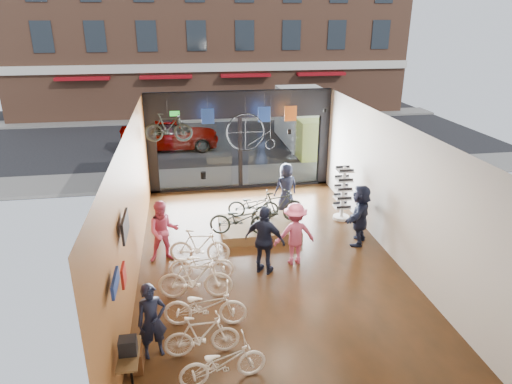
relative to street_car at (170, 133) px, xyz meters
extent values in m
cube|color=black|center=(2.81, -12.00, -0.85)|extent=(7.00, 12.00, 0.04)
cube|color=black|center=(2.81, -12.00, 2.99)|extent=(7.00, 12.00, 0.04)
cube|color=#97612F|center=(-0.71, -12.00, 1.07)|extent=(0.04, 12.00, 3.80)
cube|color=beige|center=(6.33, -12.00, 1.07)|extent=(0.04, 12.00, 3.80)
cube|color=beige|center=(2.81, -18.02, 1.07)|extent=(7.00, 0.04, 3.80)
cube|color=#198C26|center=(0.41, -6.12, 2.22)|extent=(0.35, 0.06, 0.18)
cube|color=black|center=(2.81, 3.00, -0.84)|extent=(30.00, 18.00, 0.02)
cube|color=slate|center=(2.81, -4.80, -0.77)|extent=(30.00, 2.40, 0.12)
cube|color=slate|center=(2.81, 7.00, -0.77)|extent=(30.00, 2.00, 0.12)
cube|color=brown|center=(2.81, 9.50, 6.17)|extent=(26.00, 5.00, 14.00)
imported|color=gray|center=(0.00, 0.00, 0.00)|extent=(4.85, 1.95, 1.65)
imported|color=#F3E2CE|center=(1.17, -16.18, -0.39)|extent=(1.71, 0.81, 0.86)
imported|color=#F3E2CE|center=(0.83, -15.39, -0.37)|extent=(1.52, 0.46, 0.91)
imported|color=#F3E2CE|center=(0.95, -14.45, -0.35)|extent=(1.89, 0.87, 0.96)
imported|color=#F3E2CE|center=(0.77, -13.39, -0.29)|extent=(1.83, 0.71, 1.07)
imported|color=#F3E2CE|center=(0.97, -12.54, -0.39)|extent=(1.71, 0.79, 0.87)
imported|color=#F3E2CE|center=(0.95, -11.70, -0.33)|extent=(1.71, 0.74, 1.00)
cube|color=#513C25|center=(2.85, -10.10, -0.68)|extent=(2.40, 1.80, 0.30)
imported|color=black|center=(2.21, -10.73, -0.04)|extent=(1.92, 0.97, 0.96)
imported|color=black|center=(3.44, -10.17, 0.01)|extent=(1.84, 0.95, 1.07)
imported|color=black|center=(2.77, -9.58, -0.10)|extent=(1.70, 0.86, 0.85)
imported|color=#161C33|center=(-0.12, -15.24, -0.02)|extent=(0.68, 0.55, 1.61)
imported|color=#CC4C72|center=(0.00, -11.40, 0.05)|extent=(0.92, 0.76, 1.75)
imported|color=#161C33|center=(2.62, -12.48, 0.11)|extent=(1.18, 0.98, 1.88)
imported|color=#CC4C72|center=(3.51, -12.12, 0.05)|extent=(1.19, 0.74, 1.76)
imported|color=#161C33|center=(4.08, -8.51, 0.02)|extent=(0.93, 0.72, 1.70)
imported|color=#161C33|center=(5.68, -11.28, 0.10)|extent=(1.38, 1.73, 1.84)
imported|color=black|center=(0.21, -7.80, 2.10)|extent=(1.61, 0.58, 0.95)
cube|color=#1E3F99|center=(1.58, -6.80, 2.22)|extent=(0.45, 0.03, 0.55)
cube|color=#1E3F99|center=(3.61, -6.80, 2.22)|extent=(0.45, 0.03, 0.55)
cube|color=#CC5919|center=(4.58, -6.80, 2.22)|extent=(0.45, 0.03, 0.55)
camera|label=1|loc=(0.71, -22.87, 5.57)|focal=32.00mm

